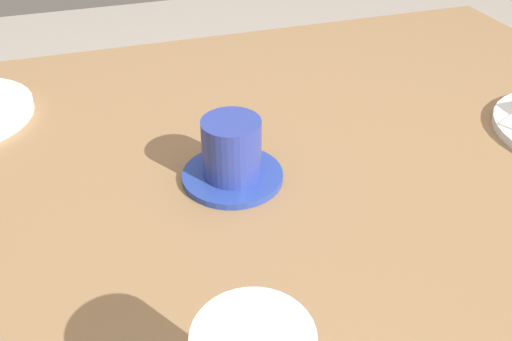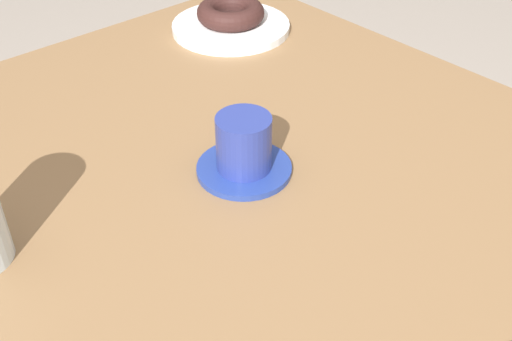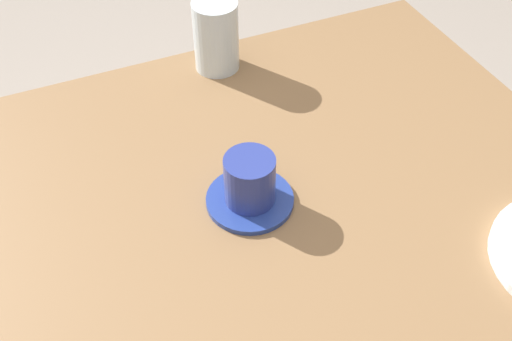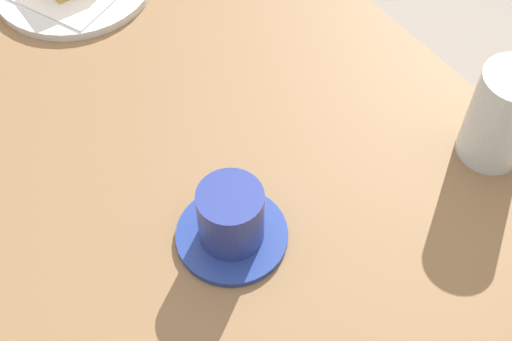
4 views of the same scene
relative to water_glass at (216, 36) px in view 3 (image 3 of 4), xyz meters
name	(u,v)px [view 3 (image 3 of 4)]	position (x,y,z in m)	size (l,w,h in m)	color
table	(209,273)	(-0.15, -0.35, -0.14)	(1.16, 0.83, 0.77)	olive
water_glass	(216,36)	(0.00, 0.00, 0.00)	(0.08, 0.08, 0.12)	silver
coffee_cup	(250,184)	(-0.07, -0.32, -0.03)	(0.12, 0.12, 0.08)	navy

